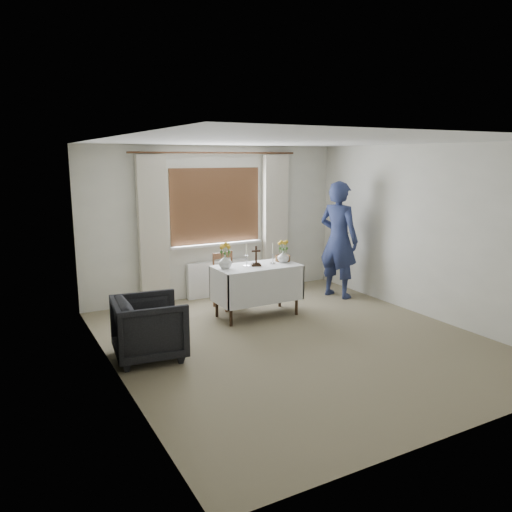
{
  "coord_description": "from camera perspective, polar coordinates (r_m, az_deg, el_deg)",
  "views": [
    {
      "loc": [
        -3.34,
        -5.08,
        2.31
      ],
      "look_at": [
        -0.08,
        0.94,
        0.95
      ],
      "focal_mm": 35.0,
      "sensor_mm": 36.0,
      "label": 1
    }
  ],
  "objects": [
    {
      "name": "wooden_cross",
      "position": [
        7.2,
        0.0,
        0.01
      ],
      "size": [
        0.16,
        0.14,
        0.29
      ],
      "primitive_type": null,
      "rotation": [
        0.0,
        0.0,
        -0.32
      ],
      "color": "black",
      "rests_on": "altar_table"
    },
    {
      "name": "flower_vase_left",
      "position": [
        7.06,
        -3.54,
        -0.63
      ],
      "size": [
        0.2,
        0.2,
        0.2
      ],
      "primitive_type": "imported",
      "rotation": [
        0.0,
        0.0,
        0.03
      ],
      "color": "silver",
      "rests_on": "altar_table"
    },
    {
      "name": "radiator",
      "position": [
        8.45,
        -4.34,
        -2.56
      ],
      "size": [
        1.1,
        0.1,
        0.6
      ],
      "primitive_type": "cube",
      "color": "white",
      "rests_on": "ground"
    },
    {
      "name": "armchair",
      "position": [
        5.98,
        -12.08,
        -8.01
      ],
      "size": [
        0.88,
        0.86,
        0.73
      ],
      "primitive_type": "imported",
      "rotation": [
        0.0,
        0.0,
        1.46
      ],
      "color": "black",
      "rests_on": "ground"
    },
    {
      "name": "candlestick_right",
      "position": [
        7.35,
        1.94,
        0.28
      ],
      "size": [
        0.1,
        0.1,
        0.31
      ],
      "primitive_type": null,
      "rotation": [
        0.0,
        0.0,
        -0.11
      ],
      "color": "silver",
      "rests_on": "altar_table"
    },
    {
      "name": "person",
      "position": [
        8.37,
        9.41,
        1.84
      ],
      "size": [
        0.67,
        0.82,
        1.93
      ],
      "primitive_type": "imported",
      "rotation": [
        0.0,
        0.0,
        1.91
      ],
      "color": "navy",
      "rests_on": "ground"
    },
    {
      "name": "altar_table",
      "position": [
        7.34,
        0.1,
        -4.01
      ],
      "size": [
        1.24,
        0.64,
        0.76
      ],
      "primitive_type": "cube",
      "color": "white",
      "rests_on": "ground"
    },
    {
      "name": "flower_vase_right",
      "position": [
        7.46,
        3.13,
        -0.06
      ],
      "size": [
        0.18,
        0.18,
        0.18
      ],
      "primitive_type": "imported",
      "rotation": [
        0.0,
        0.0,
        -0.05
      ],
      "color": "silver",
      "rests_on": "altar_table"
    },
    {
      "name": "candlestick_left",
      "position": [
        7.17,
        -1.09,
        0.1
      ],
      "size": [
        0.11,
        0.11,
        0.33
      ],
      "primitive_type": null,
      "rotation": [
        0.0,
        0.0,
        0.23
      ],
      "color": "silver",
      "rests_on": "altar_table"
    },
    {
      "name": "ground",
      "position": [
        6.5,
        4.6,
        -9.61
      ],
      "size": [
        5.0,
        5.0,
        0.0
      ],
      "primitive_type": "plane",
      "color": "#84775B",
      "rests_on": "ground"
    },
    {
      "name": "wooden_chair",
      "position": [
        7.75,
        -3.1,
        -2.83
      ],
      "size": [
        0.46,
        0.46,
        0.86
      ],
      "primitive_type": null,
      "rotation": [
        0.0,
        0.0,
        0.16
      ],
      "color": "brown",
      "rests_on": "ground"
    },
    {
      "name": "wicker_basket",
      "position": [
        7.57,
        3.07,
        -0.26
      ],
      "size": [
        0.25,
        0.25,
        0.09
      ],
      "primitive_type": "cylinder",
      "rotation": [
        0.0,
        0.0,
        0.12
      ],
      "color": "brown",
      "rests_on": "altar_table"
    }
  ]
}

